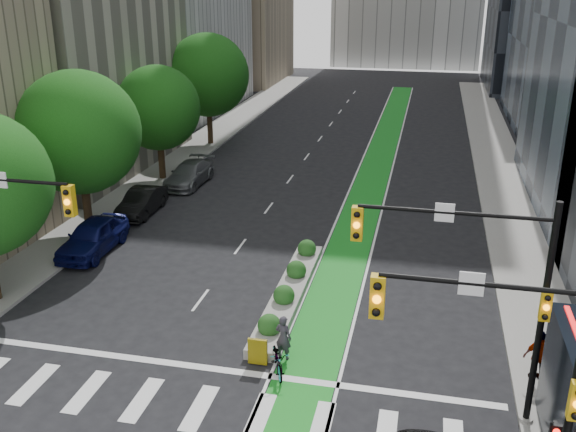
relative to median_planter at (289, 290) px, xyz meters
The scene contains 17 objects.
ground 7.15m from the median_planter, 99.68° to the right, with size 160.00×160.00×0.00m, color black.
sidewalk_left 22.18m from the median_planter, 125.89° to the left, with size 3.60×90.00×0.15m, color gray.
sidewalk_right 20.86m from the median_planter, 59.45° to the left, with size 3.60×90.00×0.15m, color gray.
bike_lane_paint 23.04m from the median_planter, 85.52° to the left, with size 2.20×70.00×0.01m, color #188620.
tree_mid 14.16m from the median_planter, 157.87° to the left, with size 6.40×6.40×8.78m.
tree_midfar 19.84m from the median_planter, 129.19° to the left, with size 5.60×5.60×7.76m.
tree_far 28.29m from the median_planter, 116.05° to the left, with size 6.60×6.60×9.00m.
signal_right 10.89m from the median_planter, 41.32° to the right, with size 5.82×0.51×7.20m.
signal_far_right 14.22m from the median_planter, 54.91° to the right, with size 4.82×0.51×7.20m.
median_planter is the anchor object (origin of this frame).
bicycle 5.56m from the median_planter, 81.72° to the right, with size 0.66×1.88×0.99m, color gray.
cyclist 4.71m from the median_planter, 80.17° to the right, with size 0.63×0.41×1.73m, color #302D36.
parked_car_left_near 11.04m from the median_planter, 165.92° to the left, with size 2.01×5.00×1.70m, color #0C1048.
parked_car_left_mid 13.61m from the median_planter, 141.87° to the left, with size 1.56×4.47×1.47m, color black.
parked_car_left_far 17.47m from the median_planter, 124.92° to the left, with size 2.09×5.14×1.49m, color #585A5D.
pedestrian_near 12.38m from the median_planter, 35.72° to the right, with size 0.75×0.59×1.54m, color gray.
pedestrian_far 10.50m from the median_planter, 23.58° to the right, with size 1.08×0.45×1.85m, color gray.
Camera 1 is at (6.55, -17.19, 13.11)m, focal length 40.00 mm.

